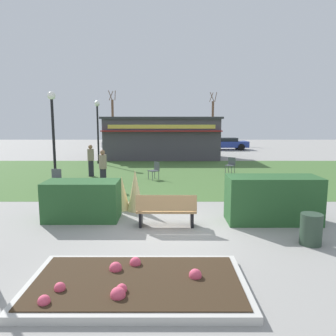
{
  "coord_description": "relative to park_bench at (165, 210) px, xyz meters",
  "views": [
    {
      "loc": [
        -0.1,
        -8.66,
        3.03
      ],
      "look_at": [
        -0.06,
        3.06,
        1.28
      ],
      "focal_mm": 35.0,
      "sensor_mm": 36.0,
      "label": 1
    }
  ],
  "objects": [
    {
      "name": "person_strolling",
      "position": [
        -2.85,
        5.42,
        0.38
      ],
      "size": [
        0.34,
        0.34,
        1.69
      ],
      "rotation": [
        0.0,
        0.0,
        3.04
      ],
      "color": "#23232D",
      "rests_on": "ground_plane"
    },
    {
      "name": "person_standing",
      "position": [
        -4.06,
        8.27,
        0.38
      ],
      "size": [
        0.34,
        0.34,
        1.69
      ],
      "rotation": [
        0.0,
        0.0,
        6.13
      ],
      "color": "#23232D",
      "rests_on": "ground_plane"
    },
    {
      "name": "flower_bed",
      "position": [
        -0.53,
        -3.44,
        -0.39
      ],
      "size": [
        3.94,
        2.21,
        0.32
      ],
      "color": "beige",
      "rests_on": "ground_plane"
    },
    {
      "name": "park_bench",
      "position": [
        0.0,
        0.0,
        0.0
      ],
      "size": [
        1.7,
        0.54,
        0.95
      ],
      "color": "tan",
      "rests_on": "ground_plane"
    },
    {
      "name": "lamppost_far",
      "position": [
        -4.72,
        13.38,
        2.19
      ],
      "size": [
        0.36,
        0.36,
        4.24
      ],
      "color": "black",
      "rests_on": "ground_plane"
    },
    {
      "name": "tree_left_bg",
      "position": [
        5.49,
        31.26,
        2.27
      ],
      "size": [
        0.91,
        0.96,
        6.23
      ],
      "color": "brown",
      "rests_on": "ground_plane"
    },
    {
      "name": "cafe_chair_center",
      "position": [
        3.6,
        9.32,
        0.05
      ],
      "size": [
        0.62,
        0.62,
        0.89
      ],
      "color": "#4C5156",
      "rests_on": "ground_plane"
    },
    {
      "name": "cafe_chair_west",
      "position": [
        -0.61,
        7.38,
        0.05
      ],
      "size": [
        0.61,
        0.61,
        0.89
      ],
      "color": "#4C5156",
      "rests_on": "ground_plane"
    },
    {
      "name": "parked_car_center_slot",
      "position": [
        0.8,
        23.73,
        0.16
      ],
      "size": [
        4.31,
        2.28,
        1.2
      ],
      "color": "maroon",
      "rests_on": "ground_plane"
    },
    {
      "name": "cafe_chair_east",
      "position": [
        -4.83,
        4.96,
        0.05
      ],
      "size": [
        0.5,
        0.5,
        0.89
      ],
      "color": "#4C5156",
      "rests_on": "ground_plane"
    },
    {
      "name": "parked_car_west_slot",
      "position": [
        -4.38,
        23.73,
        0.16
      ],
      "size": [
        4.24,
        2.14,
        1.2
      ],
      "color": "silver",
      "rests_on": "ground_plane"
    },
    {
      "name": "ground_plane",
      "position": [
        0.15,
        -0.31,
        -0.48
      ],
      "size": [
        80.0,
        80.0,
        0.0
      ],
      "primitive_type": "plane",
      "color": "#999691"
    },
    {
      "name": "hedge_left",
      "position": [
        -2.55,
        0.69,
        0.11
      ],
      "size": [
        2.21,
        1.1,
        1.19
      ],
      "primitive_type": "cube",
      "color": "#28562B",
      "rests_on": "ground_plane"
    },
    {
      "name": "lawn_patch",
      "position": [
        0.15,
        8.83,
        -0.48
      ],
      "size": [
        36.0,
        12.0,
        0.01
      ],
      "primitive_type": "cube",
      "color": "#446B33",
      "rests_on": "ground_plane"
    },
    {
      "name": "hedge_right",
      "position": [
        3.14,
        0.44,
        0.21
      ],
      "size": [
        2.67,
        1.1,
        1.37
      ],
      "primitive_type": "cube",
      "color": "#28562B",
      "rests_on": "ground_plane"
    },
    {
      "name": "tree_right_bg",
      "position": [
        -6.56,
        30.53,
        2.34
      ],
      "size": [
        0.91,
        0.96,
        6.37
      ],
      "color": "brown",
      "rests_on": "ground_plane"
    },
    {
      "name": "lamppost_mid",
      "position": [
        -5.11,
        5.78,
        2.19
      ],
      "size": [
        0.36,
        0.36,
        4.24
      ],
      "color": "black",
      "rests_on": "ground_plane"
    },
    {
      "name": "ornamental_grass_behind_left",
      "position": [
        -1.04,
        1.64,
        0.21
      ],
      "size": [
        0.53,
        0.53,
        1.39
      ],
      "primitive_type": "cone",
      "color": "#D1BC7F",
      "rests_on": "ground_plane"
    },
    {
      "name": "ornamental_grass_behind_right",
      "position": [
        -1.51,
        1.76,
        0.09
      ],
      "size": [
        0.55,
        0.55,
        1.14
      ],
      "primitive_type": "cone",
      "color": "#D1BC7F",
      "rests_on": "ground_plane"
    },
    {
      "name": "trash_bin",
      "position": [
        3.53,
        -1.34,
        -0.1
      ],
      "size": [
        0.52,
        0.52,
        0.77
      ],
      "primitive_type": "cylinder",
      "color": "#2D4233",
      "rests_on": "ground_plane"
    },
    {
      "name": "parked_car_east_slot",
      "position": [
        5.84,
        23.73,
        0.16
      ],
      "size": [
        4.28,
        2.2,
        1.2
      ],
      "color": "navy",
      "rests_on": "ground_plane"
    },
    {
      "name": "food_kiosk",
      "position": [
        -0.42,
        16.57,
        1.13
      ],
      "size": [
        8.86,
        4.47,
        3.2
      ],
      "color": "#47424C",
      "rests_on": "ground_plane"
    }
  ]
}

